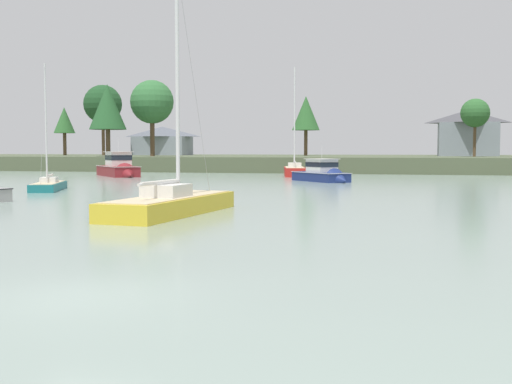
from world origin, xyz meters
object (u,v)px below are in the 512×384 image
object	(u,v)px
cruiser_navy	(325,176)
cruiser_maroon	(120,171)
sailboat_teal	(49,188)
sailboat_yellow	(171,209)
sailboat_red	(294,174)

from	to	relation	value
cruiser_navy	cruiser_maroon	world-z (taller)	cruiser_maroon
cruiser_navy	sailboat_teal	world-z (taller)	sailboat_teal
sailboat_yellow	sailboat_teal	distance (m)	21.94
cruiser_navy	sailboat_red	bearing A→B (deg)	112.44
cruiser_maroon	sailboat_red	world-z (taller)	sailboat_red
sailboat_red	sailboat_teal	bearing A→B (deg)	-112.80
cruiser_navy	cruiser_maroon	distance (m)	25.90
cruiser_maroon	sailboat_red	bearing A→B (deg)	18.21
cruiser_navy	sailboat_teal	bearing A→B (deg)	-135.44
cruiser_maroon	sailboat_yellow	bearing A→B (deg)	-61.20
sailboat_yellow	sailboat_teal	world-z (taller)	sailboat_yellow
sailboat_yellow	sailboat_red	distance (m)	46.84
cruiser_maroon	cruiser_navy	bearing A→B (deg)	-15.12
sailboat_yellow	sailboat_red	size ratio (longest dim) A/B	0.92
cruiser_navy	cruiser_maroon	size ratio (longest dim) A/B	0.79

